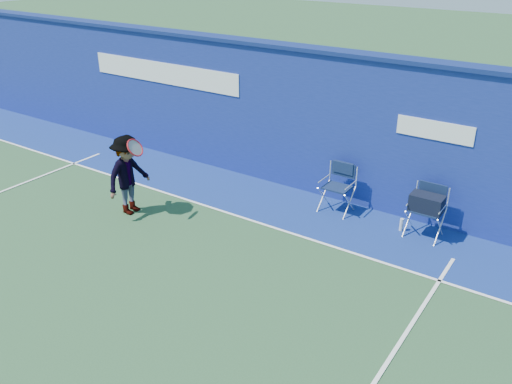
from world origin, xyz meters
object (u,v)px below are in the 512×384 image
Objects in this scene: tennis_player at (128,175)px; water_bottle at (401,225)px; directors_chair_left at (337,196)px; directors_chair_right at (425,216)px.

water_bottle is at bearing 25.42° from tennis_player.
tennis_player is (-3.41, -2.36, 0.49)m from directors_chair_left.
tennis_player reaches higher than directors_chair_left.
directors_chair_left is 0.59× the size of tennis_player.
tennis_player is (-4.81, -2.29, 0.69)m from water_bottle.
tennis_player is at bearing -145.31° from directors_chair_left.
water_bottle is at bearing -174.07° from directors_chair_right.
directors_chair_right is (1.81, -0.03, 0.09)m from directors_chair_left.
directors_chair_right is 3.84× the size of water_bottle.
directors_chair_right is at bearing 5.93° from water_bottle.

